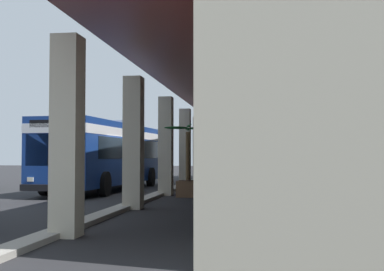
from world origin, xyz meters
The scene contains 5 objects.
ground centered at (0.00, 8.00, 0.00)m, with size 120.00×120.00×0.00m, color #262628.
curb_strip centered at (-2.17, 2.33, 0.06)m, with size 38.19×0.50×0.12m, color #9E998E.
transit_bus centered at (-2.34, -0.77, 1.85)m, with size 11.34×3.25×3.34m.
parked_suv_red centered at (-11.06, -6.19, 1.02)m, with size 4.84×2.28×1.97m.
potted_palm centered at (1.14, 3.61, 0.70)m, with size 1.69×1.90×2.88m.
Camera 1 is at (20.69, 6.45, 1.62)m, focal length 46.64 mm.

